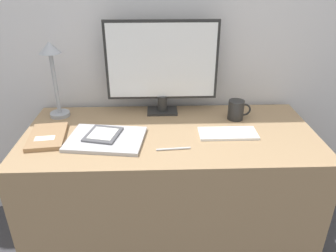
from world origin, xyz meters
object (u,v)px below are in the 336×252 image
Objects in this scene: ereader at (103,134)px; desk_lamp at (53,68)px; monitor at (162,65)px; coffee_mug at (236,110)px; pen at (173,149)px; notebook at (47,136)px; laptop at (106,139)px; keyboard at (228,133)px.

ereader is 0.44m from desk_lamp.
monitor reaches higher than coffee_mug.
ereader is 1.28× the size of pen.
ereader is at bearing -2.23° from notebook.
notebook is 2.21× the size of coffee_mug.
laptop is at bearing -161.74° from coffee_mug.
monitor is 0.47m from ereader.
monitor reaches higher than pen.
pen is (0.57, -0.12, -0.01)m from notebook.
keyboard is 0.91m from desk_lamp.
ereader is at bearing -178.29° from keyboard.
monitor reaches higher than desk_lamp.
coffee_mug reaches higher than pen.
coffee_mug is (0.66, 0.19, 0.03)m from ereader.
ereader is 1.62× the size of coffee_mug.
monitor is at bearing 95.72° from pen.
desk_lamp is at bearing 91.33° from notebook.
pen is at bearing -153.72° from keyboard.
keyboard is at bearing -42.08° from monitor.
monitor is 0.48m from pen.
keyboard is 0.84m from notebook.
monitor reaches higher than ereader.
ereader is 0.68m from coffee_mug.
desk_lamp is 2.60× the size of pen.
notebook is 0.59m from pen.
coffee_mug is (0.64, 0.21, 0.04)m from laptop.
coffee_mug is (0.38, -0.10, -0.21)m from monitor.
notebook is at bearing -168.87° from coffee_mug.
notebook reaches higher than laptop.
keyboard is at bearing 0.50° from notebook.
notebook is at bearing -88.67° from desk_lamp.
desk_lamp is at bearing 164.06° from keyboard.
coffee_mug reaches higher than notebook.
desk_lamp is at bearing 134.82° from laptop.
monitor is 0.54m from desk_lamp.
desk_lamp is (-0.26, 0.26, 0.24)m from ereader.
notebook is (-0.27, 0.03, 0.00)m from laptop.
laptop is 2.46× the size of pen.
ereader reaches higher than keyboard.
monitor is 0.45m from coffee_mug.
coffee_mug is at bearing -15.02° from monitor.
coffee_mug reaches higher than ereader.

